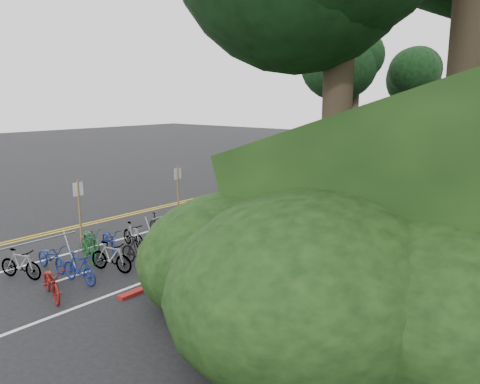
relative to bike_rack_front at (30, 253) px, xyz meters
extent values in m
plane|color=black|center=(-2.51, 2.88, -0.90)|extent=(120.00, 120.00, 0.00)
cube|color=gold|center=(-4.66, 12.88, -0.90)|extent=(0.12, 80.00, 0.01)
cube|color=gold|center=(-4.36, 12.88, -0.90)|extent=(0.12, 80.00, 0.01)
cube|color=silver|center=(-1.51, 12.88, -0.90)|extent=(0.12, 80.00, 0.01)
cube|color=silver|center=(2.69, 12.88, -0.90)|extent=(0.12, 80.00, 0.01)
cube|color=silver|center=(0.59, 0.88, -0.90)|extent=(0.10, 1.60, 0.01)
cube|color=silver|center=(0.59, 6.88, -0.90)|extent=(0.10, 1.60, 0.01)
cube|color=silver|center=(0.59, 12.88, -0.90)|extent=(0.10, 1.60, 0.01)
cube|color=silver|center=(0.59, 18.88, -0.90)|extent=(0.10, 1.60, 0.01)
cube|color=silver|center=(0.59, 24.88, -0.90)|extent=(0.10, 1.60, 0.01)
cube|color=silver|center=(0.59, 30.88, -0.90)|extent=(0.10, 1.60, 0.01)
cube|color=silver|center=(0.59, 36.88, -0.90)|extent=(0.10, 1.60, 0.01)
cube|color=maroon|center=(3.19, 14.88, -0.85)|extent=(0.25, 28.00, 0.10)
cube|color=#382819|center=(3.89, 24.88, -0.82)|extent=(1.40, 44.00, 0.16)
ellipsoid|color=#284C19|center=(4.69, 5.88, 0.14)|extent=(2.00, 2.80, 1.60)
ellipsoid|color=#284C19|center=(5.49, 10.88, 0.65)|extent=(2.60, 3.64, 2.08)
ellipsoid|color=#284C19|center=(6.69, 16.88, 1.09)|extent=(2.20, 3.08, 1.76)
ellipsoid|color=#284C19|center=(5.29, 22.88, 0.66)|extent=(3.00, 4.20, 2.40)
ellipsoid|color=#284C19|center=(4.49, 8.88, 0.00)|extent=(1.80, 2.52, 1.44)
ellipsoid|color=#284C19|center=(7.49, 20.88, 1.70)|extent=(3.20, 4.48, 2.56)
ellipsoid|color=black|center=(5.49, 3.38, 0.31)|extent=(5.28, 6.16, 3.52)
ellipsoid|color=black|center=(8.49, 2.38, 0.53)|extent=(6.24, 7.28, 4.16)
ellipsoid|color=black|center=(10.99, 3.88, 0.42)|extent=(5.76, 6.72, 3.84)
cylinder|color=#2D2319|center=(6.99, 5.88, 3.61)|extent=(0.85, 0.85, 6.63)
cylinder|color=#2D2319|center=(9.49, 8.88, 5.97)|extent=(0.93, 0.93, 8.15)
cylinder|color=#2D2319|center=(8.49, 14.88, 5.42)|extent=(0.91, 0.91, 7.64)
cylinder|color=#2D2319|center=(-11.51, 44.88, 2.41)|extent=(0.85, 0.85, 6.63)
ellipsoid|color=black|center=(-11.51, 44.88, 8.44)|extent=(9.06, 9.06, 8.61)
cylinder|color=#2D2319|center=(-8.51, 52.88, 2.15)|extent=(0.83, 0.83, 6.12)
ellipsoid|color=black|center=(-8.51, 52.88, 7.59)|extent=(7.93, 7.93, 7.53)
cylinder|color=#96999F|center=(0.00, 0.00, 0.32)|extent=(0.05, 3.09, 0.05)
cylinder|color=#96999F|center=(-0.28, 1.45, -0.29)|extent=(0.62, 0.04, 1.21)
cylinder|color=#96999F|center=(0.28, 1.45, -0.29)|extent=(0.62, 0.04, 1.21)
cylinder|color=#96999F|center=(0.49, 5.88, 0.25)|extent=(0.05, 3.00, 0.05)
cylinder|color=#96999F|center=(0.21, 4.48, -0.33)|extent=(0.58, 0.04, 1.13)
cylinder|color=#96999F|center=(0.77, 4.48, -0.33)|extent=(0.58, 0.04, 1.13)
cylinder|color=#96999F|center=(0.21, 7.28, -0.33)|extent=(0.58, 0.04, 1.13)
cylinder|color=#96999F|center=(0.77, 7.28, -0.33)|extent=(0.58, 0.04, 1.13)
cylinder|color=#96999F|center=(0.49, 10.88, 0.25)|extent=(0.05, 3.00, 0.05)
cylinder|color=#96999F|center=(0.21, 9.48, -0.33)|extent=(0.58, 0.04, 1.13)
cylinder|color=#96999F|center=(0.77, 9.48, -0.33)|extent=(0.58, 0.04, 1.13)
cylinder|color=#96999F|center=(0.21, 12.28, -0.33)|extent=(0.58, 0.04, 1.13)
cylinder|color=#96999F|center=(0.77, 12.28, -0.33)|extent=(0.58, 0.04, 1.13)
cylinder|color=#96999F|center=(0.49, 15.88, 0.25)|extent=(0.05, 3.00, 0.05)
cylinder|color=#96999F|center=(0.21, 14.48, -0.33)|extent=(0.58, 0.04, 1.13)
cylinder|color=#96999F|center=(0.77, 14.48, -0.33)|extent=(0.58, 0.04, 1.13)
cylinder|color=#96999F|center=(0.21, 17.28, -0.33)|extent=(0.58, 0.04, 1.13)
cylinder|color=#96999F|center=(0.77, 17.28, -0.33)|extent=(0.58, 0.04, 1.13)
cylinder|color=#96999F|center=(0.49, 20.88, 0.25)|extent=(0.05, 3.00, 0.05)
cylinder|color=#96999F|center=(0.21, 19.48, -0.33)|extent=(0.58, 0.04, 1.13)
cylinder|color=#96999F|center=(0.77, 19.48, -0.33)|extent=(0.58, 0.04, 1.13)
cylinder|color=#96999F|center=(0.21, 22.28, -0.33)|extent=(0.58, 0.04, 1.13)
cylinder|color=#96999F|center=(0.77, 22.28, -0.33)|extent=(0.58, 0.04, 1.13)
cylinder|color=#96999F|center=(0.49, 25.88, 0.25)|extent=(0.05, 3.00, 0.05)
cylinder|color=#96999F|center=(0.21, 24.48, -0.33)|extent=(0.58, 0.04, 1.13)
cylinder|color=#96999F|center=(0.77, 24.48, -0.33)|extent=(0.58, 0.04, 1.13)
cylinder|color=#96999F|center=(0.21, 27.28, -0.33)|extent=(0.58, 0.04, 1.13)
cylinder|color=#96999F|center=(0.77, 27.28, -0.33)|extent=(0.58, 0.04, 1.13)
cylinder|color=brown|center=(-1.81, 2.84, 0.38)|extent=(0.08, 0.08, 2.57)
cube|color=silver|center=(-1.81, 2.84, 1.31)|extent=(0.02, 0.40, 0.50)
cylinder|color=brown|center=(-1.91, 7.88, 0.35)|extent=(0.08, 0.08, 2.50)
cube|color=silver|center=(-1.91, 7.88, 1.25)|extent=(0.02, 0.40, 0.50)
cylinder|color=brown|center=(-1.91, 13.88, 0.35)|extent=(0.08, 0.08, 2.50)
cube|color=silver|center=(-1.91, 13.88, 1.25)|extent=(0.02, 0.40, 0.50)
cylinder|color=brown|center=(-1.91, 19.88, 0.35)|extent=(0.08, 0.08, 2.50)
cube|color=silver|center=(-1.91, 19.88, 1.25)|extent=(0.02, 0.40, 0.50)
cylinder|color=brown|center=(-1.91, 25.88, 0.35)|extent=(0.08, 0.08, 2.50)
cube|color=silver|center=(-1.91, 25.88, 1.25)|extent=(0.02, 0.40, 0.50)
imported|color=#144C1E|center=(-1.19, 2.87, -0.46)|extent=(1.01, 1.79, 0.89)
imported|color=slate|center=(-0.47, -0.10, -0.43)|extent=(0.94, 1.63, 0.94)
imported|color=maroon|center=(1.61, -0.22, -0.44)|extent=(1.09, 1.87, 0.93)
imported|color=navy|center=(-0.40, 0.88, -0.47)|extent=(0.58, 1.64, 0.86)
imported|color=navy|center=(1.25, 0.86, -0.43)|extent=(0.55, 1.60, 0.95)
imported|color=#144C1E|center=(-0.15, 2.08, -0.43)|extent=(0.87, 1.64, 0.95)
imported|color=slate|center=(1.17, 2.06, -0.42)|extent=(0.85, 1.68, 0.97)
imported|color=navy|center=(-0.52, 3.18, -0.46)|extent=(1.09, 1.78, 0.88)
imported|color=black|center=(1.42, 2.96, -0.41)|extent=(0.60, 1.68, 0.99)
imported|color=slate|center=(-0.29, 4.06, -0.44)|extent=(0.71, 1.61, 0.94)
imported|color=navy|center=(1.14, 4.28, -0.44)|extent=(0.94, 1.87, 0.94)
imported|color=black|center=(-0.36, 5.28, -0.37)|extent=(1.10, 1.83, 1.06)
imported|color=maroon|center=(1.29, 5.32, -0.44)|extent=(1.06, 1.88, 0.94)
imported|color=black|center=(-0.08, 6.69, -0.44)|extent=(1.18, 1.87, 0.93)
imported|color=maroon|center=(1.39, 6.45, -0.48)|extent=(0.69, 1.64, 0.84)
imported|color=beige|center=(-0.25, 7.86, -0.38)|extent=(0.92, 1.82, 1.05)
imported|color=slate|center=(1.39, 8.04, -0.44)|extent=(1.20, 1.87, 0.93)
imported|color=#9E9EA3|center=(-0.49, 9.27, -0.41)|extent=(0.97, 1.95, 0.98)
imported|color=maroon|center=(1.16, 9.21, -0.41)|extent=(0.82, 1.71, 0.99)
imported|color=beige|center=(-0.21, 10.28, -0.40)|extent=(0.50, 1.69, 1.01)
imported|color=slate|center=(1.05, 10.50, -0.48)|extent=(0.96, 1.72, 0.86)
imported|color=beige|center=(-0.40, 11.77, -0.36)|extent=(0.65, 1.83, 1.08)
imported|color=slate|center=(1.65, 11.71, -0.46)|extent=(0.81, 1.75, 0.89)
imported|color=maroon|center=(-0.54, 12.66, -0.36)|extent=(0.60, 1.84, 1.09)
camera|label=1|loc=(13.49, -6.31, 4.62)|focal=35.00mm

